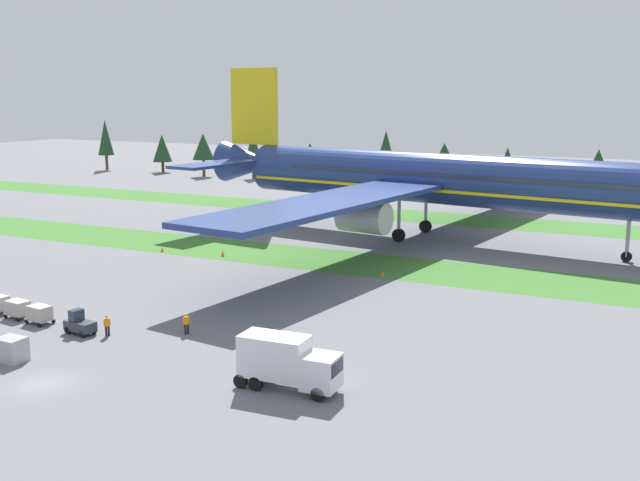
% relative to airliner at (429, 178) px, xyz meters
% --- Properties ---
extents(ground_plane, '(400.00, 400.00, 0.00)m').
position_rel_airliner_xyz_m(ground_plane, '(-7.04, -60.43, -8.13)').
color(ground_plane, slate).
extents(grass_strip_near, '(320.00, 11.30, 0.01)m').
position_rel_airliner_xyz_m(grass_strip_near, '(-7.04, -17.61, -8.13)').
color(grass_strip_near, '#3D752D').
rests_on(grass_strip_near, ground).
extents(grass_strip_far, '(320.00, 11.30, 0.01)m').
position_rel_airliner_xyz_m(grass_strip_far, '(-7.04, 16.99, -8.13)').
color(grass_strip_far, '#3D752D').
rests_on(grass_strip_far, ground).
extents(airliner, '(69.52, 85.69, 22.70)m').
position_rel_airliner_xyz_m(airliner, '(0.00, 0.00, 0.00)').
color(airliner, navy).
rests_on(airliner, ground).
extents(baggage_tug, '(2.73, 1.59, 1.97)m').
position_rel_airliner_xyz_m(baggage_tug, '(-12.45, -51.12, -7.32)').
color(baggage_tug, '#2D333D').
rests_on(baggage_tug, ground).
extents(cargo_dolly_lead, '(2.36, 1.75, 1.55)m').
position_rel_airliner_xyz_m(cargo_dolly_lead, '(-17.44, -50.54, -7.21)').
color(cargo_dolly_lead, '#A3A3A8').
rests_on(cargo_dolly_lead, ground).
extents(cargo_dolly_second, '(2.36, 1.75, 1.55)m').
position_rel_airliner_xyz_m(cargo_dolly_second, '(-20.32, -50.20, -7.21)').
color(cargo_dolly_second, '#A3A3A8').
rests_on(cargo_dolly_second, ground).
extents(catering_truck, '(7.06, 2.65, 3.58)m').
position_rel_airliner_xyz_m(catering_truck, '(8.20, -53.95, -6.18)').
color(catering_truck, silver).
rests_on(catering_truck, ground).
extents(ground_crew_marshaller, '(0.39, 0.46, 1.74)m').
position_rel_airliner_xyz_m(ground_crew_marshaller, '(-4.63, -47.39, -7.19)').
color(ground_crew_marshaller, black).
rests_on(ground_crew_marshaller, ground).
extents(ground_crew_loader, '(0.36, 0.52, 1.74)m').
position_rel_airliner_xyz_m(ground_crew_loader, '(-10.05, -50.58, -7.19)').
color(ground_crew_loader, black).
rests_on(ground_crew_loader, ground).
extents(uld_container_0, '(2.06, 1.67, 1.77)m').
position_rel_airliner_xyz_m(uld_container_0, '(-12.31, -58.11, -7.25)').
color(uld_container_0, '#A3A3A8').
rests_on(uld_container_0, ground).
extents(taxiway_marker_0, '(0.44, 0.44, 0.70)m').
position_rel_airliner_xyz_m(taxiway_marker_0, '(-18.38, -21.29, -7.78)').
color(taxiway_marker_0, orange).
rests_on(taxiway_marker_0, ground).
extents(taxiway_marker_1, '(0.44, 0.44, 0.63)m').
position_rel_airliner_xyz_m(taxiway_marker_1, '(2.34, -22.08, -7.82)').
color(taxiway_marker_1, orange).
rests_on(taxiway_marker_1, ground).
extents(taxiway_marker_2, '(0.44, 0.44, 0.58)m').
position_rel_airliner_xyz_m(taxiway_marker_2, '(-26.40, -22.47, -7.84)').
color(taxiway_marker_2, orange).
rests_on(taxiway_marker_2, ground).
extents(distant_tree_line, '(190.02, 9.84, 12.38)m').
position_rel_airliner_xyz_m(distant_tree_line, '(-10.25, 50.32, -1.74)').
color(distant_tree_line, '#4C3823').
rests_on(distant_tree_line, ground).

